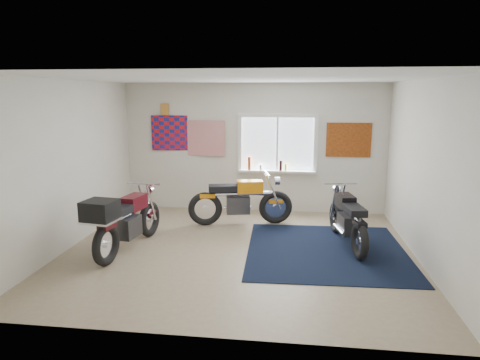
# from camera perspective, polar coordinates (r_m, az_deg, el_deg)

# --- Properties ---
(ground) EXTENTS (5.50, 5.50, 0.00)m
(ground) POSITION_cam_1_polar(r_m,az_deg,el_deg) (6.95, -0.21, -9.44)
(ground) COLOR #9E896B
(ground) RESTS_ON ground
(room_shell) EXTENTS (5.50, 5.50, 5.50)m
(room_shell) POSITION_cam_1_polar(r_m,az_deg,el_deg) (6.54, -0.22, 4.10)
(room_shell) COLOR white
(room_shell) RESTS_ON ground
(navy_rug) EXTENTS (2.58, 2.68, 0.01)m
(navy_rug) POSITION_cam_1_polar(r_m,az_deg,el_deg) (7.09, 11.42, -9.19)
(navy_rug) COLOR black
(navy_rug) RESTS_ON ground
(window_assembly) EXTENTS (1.66, 0.17, 1.26)m
(window_assembly) POSITION_cam_1_polar(r_m,az_deg,el_deg) (8.98, 4.99, 4.31)
(window_assembly) COLOR white
(window_assembly) RESTS_ON room_shell
(oil_bottles) EXTENTS (0.82, 0.07, 0.28)m
(oil_bottles) POSITION_cam_1_polar(r_m,az_deg,el_deg) (8.98, 3.26, 2.03)
(oil_bottles) COLOR #984016
(oil_bottles) RESTS_ON window_assembly
(flag_display) EXTENTS (1.60, 0.10, 1.17)m
(flag_display) POSITION_cam_1_polar(r_m,az_deg,el_deg) (9.33, -10.01, 9.26)
(flag_display) COLOR red
(flag_display) RESTS_ON room_shell
(triumph_poster) EXTENTS (0.90, 0.03, 0.70)m
(triumph_poster) POSITION_cam_1_polar(r_m,az_deg,el_deg) (9.03, 14.28, 5.20)
(triumph_poster) COLOR #A54C14
(triumph_poster) RESTS_ON room_shell
(yellow_triumph) EXTENTS (1.99, 0.68, 1.01)m
(yellow_triumph) POSITION_cam_1_polar(r_m,az_deg,el_deg) (8.20, 0.03, -2.91)
(yellow_triumph) COLOR black
(yellow_triumph) RESTS_ON ground
(black_chrome_bike) EXTENTS (0.60, 1.87, 0.97)m
(black_chrome_bike) POSITION_cam_1_polar(r_m,az_deg,el_deg) (7.30, 14.13, -5.24)
(black_chrome_bike) COLOR black
(black_chrome_bike) RESTS_ON navy_rug
(maroon_tourer) EXTENTS (0.73, 1.99, 1.01)m
(maroon_tourer) POSITION_cam_1_polar(r_m,az_deg,el_deg) (6.96, -15.23, -5.25)
(maroon_tourer) COLOR black
(maroon_tourer) RESTS_ON ground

